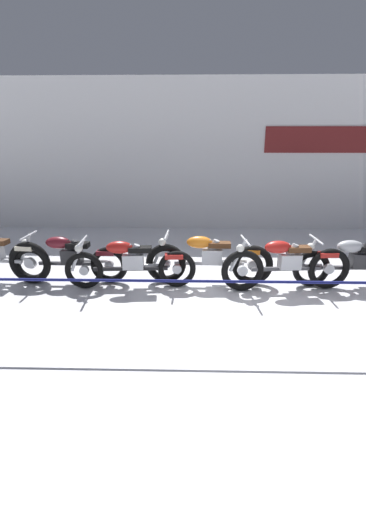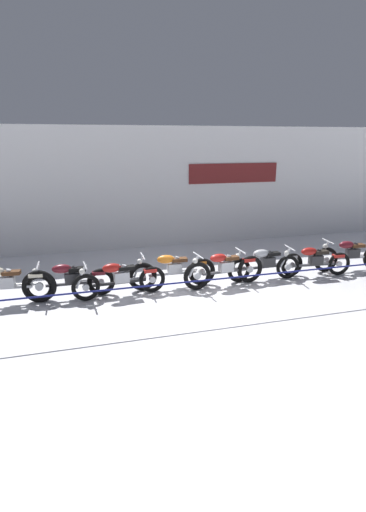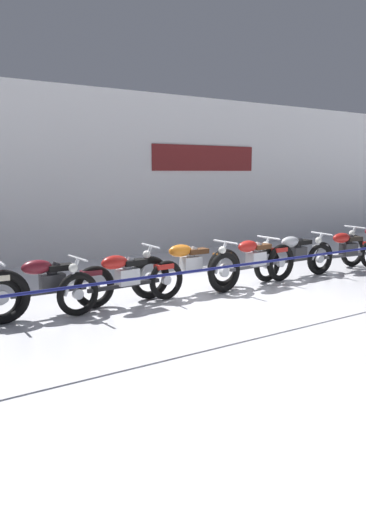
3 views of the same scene
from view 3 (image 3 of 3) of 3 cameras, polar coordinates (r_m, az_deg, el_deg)
ground_plane at (r=8.95m, az=7.14°, el=-4.53°), size 120.00×120.00×0.00m
back_wall at (r=13.00m, az=-7.69°, el=9.18°), size 28.00×0.29×4.20m
motorcycle_maroon_1 at (r=7.87m, az=-15.09°, el=-3.37°), size 2.15×0.62×0.93m
motorcycle_red_2 at (r=8.10m, az=-6.76°, el=-2.69°), size 2.33×0.62×0.92m
motorcycle_orange_3 at (r=8.98m, az=0.61°, el=-1.36°), size 2.33×0.62×0.95m
motorcycle_red_4 at (r=9.60m, az=8.08°, el=-0.70°), size 2.30×0.62×0.95m
motorcycle_silver_5 at (r=10.64m, az=12.71°, el=0.04°), size 2.31×0.62×0.91m
motorcycle_red_6 at (r=11.55m, az=18.16°, el=0.57°), size 2.23×0.62×0.91m
stanchion_far_left at (r=6.94m, az=5.18°, el=-2.24°), size 12.09×0.28×1.05m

